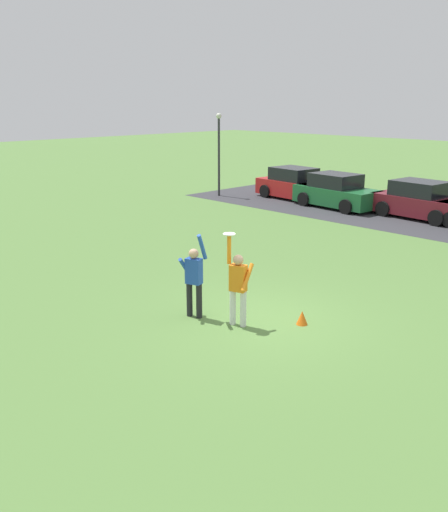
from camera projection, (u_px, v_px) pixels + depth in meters
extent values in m
plane|color=#567F3D|center=(260.00, 320.00, 12.81)|extent=(120.00, 120.00, 0.00)
cylinder|color=silver|center=(243.00, 309.00, 12.35)|extent=(0.14, 0.14, 0.82)
cylinder|color=silver|center=(233.00, 307.00, 12.47)|extent=(0.14, 0.14, 0.82)
cube|color=orange|center=(238.00, 278.00, 12.22)|extent=(0.41, 0.32, 0.60)
sphere|color=tan|center=(238.00, 260.00, 12.11)|extent=(0.23, 0.23, 0.23)
cylinder|color=orange|center=(247.00, 277.00, 12.11)|extent=(0.21, 0.48, 0.58)
cylinder|color=orange|center=(229.00, 249.00, 12.15)|extent=(0.09, 0.09, 0.66)
cylinder|color=black|center=(189.00, 299.00, 12.96)|extent=(0.14, 0.14, 0.82)
cylinder|color=black|center=(199.00, 301.00, 12.85)|extent=(0.14, 0.14, 0.82)
cube|color=#234CB2|center=(194.00, 271.00, 12.72)|extent=(0.41, 0.32, 0.60)
sphere|color=tan|center=(194.00, 254.00, 12.60)|extent=(0.23, 0.23, 0.23)
cylinder|color=#234CB2|center=(185.00, 268.00, 12.80)|extent=(0.21, 0.48, 0.58)
cylinder|color=#234CB2|center=(202.00, 247.00, 12.45)|extent=(0.18, 0.35, 0.65)
cylinder|color=white|center=(229.00, 234.00, 12.05)|extent=(0.27, 0.27, 0.02)
cube|color=red|center=(295.00, 188.00, 28.38)|extent=(4.25, 2.17, 0.80)
cube|color=black|center=(294.00, 174.00, 28.30)|extent=(2.24, 1.83, 0.64)
cylinder|color=black|center=(326.00, 194.00, 28.05)|extent=(0.68, 0.28, 0.66)
cylinder|color=black|center=(301.00, 198.00, 26.94)|extent=(0.68, 0.28, 0.66)
cylinder|color=black|center=(290.00, 188.00, 29.95)|extent=(0.68, 0.28, 0.66)
cylinder|color=black|center=(265.00, 191.00, 28.84)|extent=(0.68, 0.28, 0.66)
cube|color=#1E6633|center=(337.00, 196.00, 26.09)|extent=(4.25, 2.17, 0.80)
cube|color=black|center=(336.00, 180.00, 26.00)|extent=(2.24, 1.83, 0.64)
cylinder|color=black|center=(371.00, 202.00, 25.75)|extent=(0.68, 0.28, 0.66)
cylinder|color=black|center=(346.00, 207.00, 24.64)|extent=(0.68, 0.28, 0.66)
cylinder|color=black|center=(329.00, 195.00, 27.65)|extent=(0.68, 0.28, 0.66)
cylinder|color=black|center=(304.00, 199.00, 26.54)|extent=(0.68, 0.28, 0.66)
cube|color=maroon|center=(421.00, 205.00, 23.73)|extent=(4.25, 2.17, 0.80)
cube|color=black|center=(420.00, 188.00, 23.65)|extent=(2.24, 1.83, 0.64)
cylinder|color=black|center=(436.00, 218.00, 22.29)|extent=(0.68, 0.28, 0.66)
cylinder|color=black|center=(407.00, 204.00, 25.29)|extent=(0.68, 0.28, 0.66)
cylinder|color=black|center=(383.00, 209.00, 24.19)|extent=(0.68, 0.28, 0.66)
cylinder|color=#2D2D33|center=(219.00, 158.00, 28.92)|extent=(0.12, 0.12, 4.00)
sphere|color=silver|center=(219.00, 116.00, 28.34)|extent=(0.28, 0.28, 0.28)
cone|color=orange|center=(302.00, 318.00, 12.53)|extent=(0.26, 0.26, 0.32)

